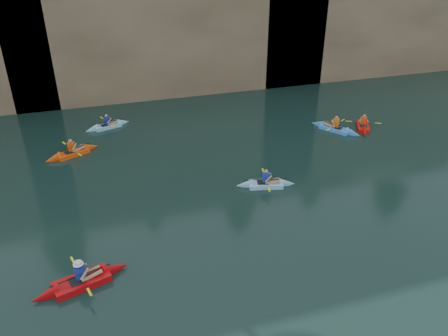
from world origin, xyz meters
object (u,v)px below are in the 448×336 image
object	(u,v)px
main_kayaker	(82,281)
kayaker_ltblue_near	(266,184)
kayaker_red_far	(363,126)
kayaker_orange	(72,153)

from	to	relation	value
main_kayaker	kayaker_ltblue_near	xyz separation A→B (m)	(9.07, 4.53, -0.03)
main_kayaker	kayaker_red_far	size ratio (longest dim) A/B	1.17
main_kayaker	kayaker_red_far	distance (m)	20.44
main_kayaker	kayaker_red_far	world-z (taller)	main_kayaker
kayaker_ltblue_near	kayaker_red_far	distance (m)	10.32
kayaker_orange	kayaker_red_far	xyz separation A→B (m)	(18.30, -1.54, -0.01)
kayaker_red_far	main_kayaker	bearing A→B (deg)	145.98
kayaker_orange	kayaker_red_far	bearing A→B (deg)	-29.55
kayaker_orange	main_kayaker	bearing A→B (deg)	-113.43
kayaker_orange	kayaker_ltblue_near	distance (m)	11.43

